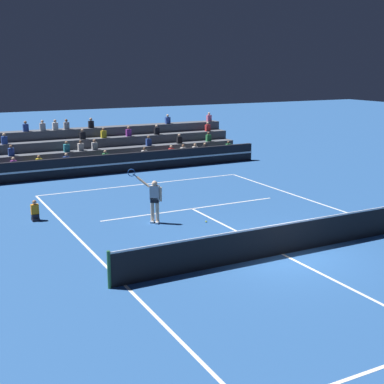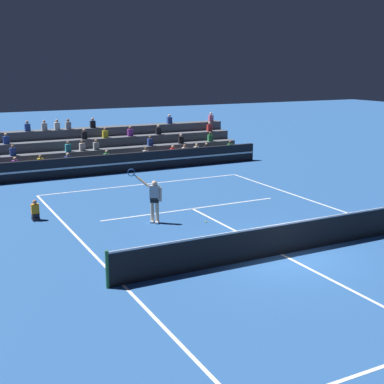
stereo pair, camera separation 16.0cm
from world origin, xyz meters
TOP-DOWN VIEW (x-y plane):
  - ground_plane at (0.00, 0.00)m, footprint 120.00×120.00m
  - court_lines at (0.00, 0.00)m, footprint 11.10×23.90m
  - tennis_net at (0.00, 0.00)m, footprint 12.00×0.10m
  - sponsor_banner_wall at (0.00, 15.44)m, footprint 18.00×0.26m
  - bleacher_stand at (0.00, 18.61)m, footprint 17.52×3.80m
  - ball_kid_courtside at (-6.39, 7.73)m, footprint 0.30×0.36m
  - tennis_player at (-2.31, 5.22)m, footprint 1.14×0.95m
  - tennis_ball at (-0.45, 4.35)m, footprint 0.07×0.07m

SIDE VIEW (x-z plane):
  - ground_plane at x=0.00m, z-range 0.00..0.00m
  - court_lines at x=0.00m, z-range 0.00..0.01m
  - tennis_ball at x=-0.45m, z-range 0.00..0.07m
  - ball_kid_courtside at x=-6.39m, z-range -0.09..0.75m
  - tennis_net at x=0.00m, z-range -0.01..1.09m
  - sponsor_banner_wall at x=0.00m, z-range 0.00..1.10m
  - bleacher_stand at x=0.00m, z-range -0.58..2.25m
  - tennis_player at x=-2.31m, z-range -0.13..2.08m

